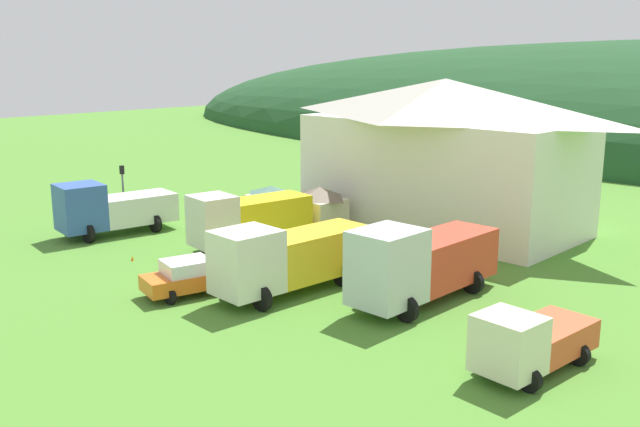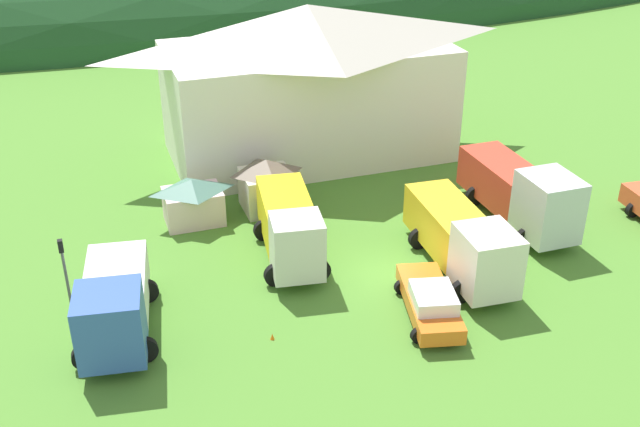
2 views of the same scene
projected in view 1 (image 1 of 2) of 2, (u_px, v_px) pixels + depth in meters
name	position (u px, v px, depth m)	size (l,w,h in m)	color
ground_plane	(253.00, 274.00, 35.64)	(200.00, 200.00, 0.00)	#4C842D
depot_building	(443.00, 152.00, 44.50)	(18.18, 9.31, 9.37)	white
play_shed_cream	(319.00, 209.00, 43.67)	(2.87, 2.78, 2.90)	beige
play_shed_pink	(272.00, 204.00, 46.31)	(3.22, 2.38, 2.46)	beige
box_truck_blue	(109.00, 208.00, 43.18)	(3.90, 7.33, 3.32)	#3356AD
flatbed_truck_yellow	(247.00, 218.00, 40.00)	(3.68, 7.32, 3.33)	silver
heavy_rig_striped	(287.00, 256.00, 32.50)	(3.44, 8.24, 3.37)	silver
tow_truck_silver	(419.00, 262.00, 31.21)	(3.24, 8.36, 3.72)	silver
light_truck_cream	(529.00, 341.00, 24.40)	(2.79, 5.35, 2.37)	beige
service_pickup_orange	(197.00, 275.00, 32.73)	(3.10, 5.55, 1.66)	orange
traffic_light_west	(123.00, 188.00, 45.58)	(0.20, 0.32, 3.87)	#4C4C51
traffic_cone_near_pickup	(132.00, 261.00, 37.99)	(0.36, 0.36, 0.54)	orange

